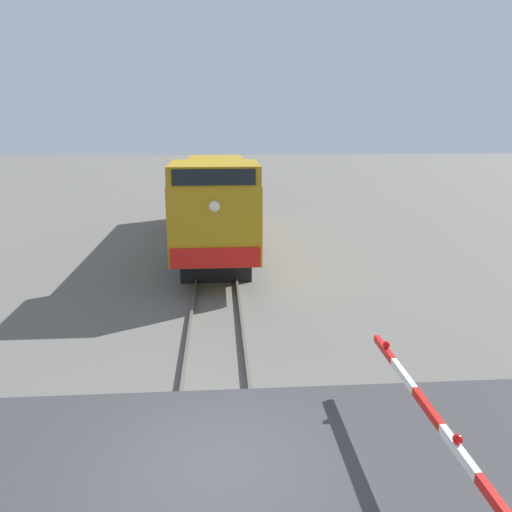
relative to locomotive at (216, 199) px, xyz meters
The scene contains 5 objects.
ground_plane 15.78m from the locomotive, 90.00° to the right, with size 160.00×160.00×0.00m, color #605E59.
rail_track_left 15.79m from the locomotive, 92.63° to the right, with size 0.08×80.00×0.15m, color #59544C.
rail_track_right 15.79m from the locomotive, 87.37° to the right, with size 0.08×80.00×0.15m, color #59544C.
road_surface 15.77m from the locomotive, 90.00° to the right, with size 36.00×4.83×0.17m, color #38383A.
locomotive is the anchor object (origin of this frame).
Camera 1 is at (0.14, -7.17, 5.56)m, focal length 36.04 mm.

